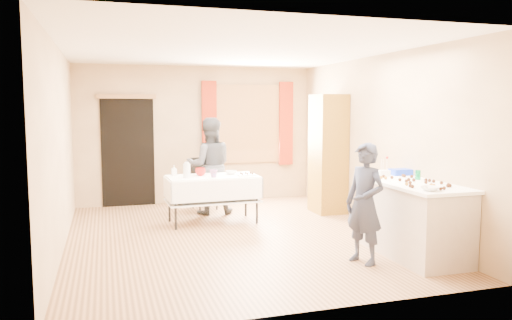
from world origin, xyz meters
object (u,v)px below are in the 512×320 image
object	(u,v)px
cabinet	(328,154)
girl	(365,204)
chair	(204,194)
woman	(209,166)
party_table	(213,195)
counter	(412,219)

from	to	relation	value
cabinet	girl	distance (m)	2.90
cabinet	chair	bearing A→B (deg)	155.80
woman	party_table	bearing A→B (deg)	89.08
party_table	woman	size ratio (longest dim) A/B	0.89
chair	girl	distance (m)	3.87
cabinet	party_table	bearing A→B (deg)	-174.14
chair	girl	world-z (taller)	girl
girl	woman	bearing A→B (deg)	178.88
party_table	woman	xyz separation A→B (m)	(0.09, 0.68, 0.38)
girl	woman	distance (m)	3.44
girl	party_table	bearing A→B (deg)	-174.68
girl	counter	bearing A→B (deg)	77.76
counter	woman	xyz separation A→B (m)	(-1.89, 3.11, 0.37)
girl	woman	xyz separation A→B (m)	(-1.17, 3.23, 0.12)
counter	party_table	world-z (taller)	counter
chair	counter	bearing A→B (deg)	-73.62
woman	girl	bearing A→B (deg)	116.67
counter	party_table	distance (m)	3.14
counter	woman	bearing A→B (deg)	121.31
woman	cabinet	bearing A→B (deg)	173.46
party_table	chair	distance (m)	1.13
woman	counter	bearing A→B (deg)	127.99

